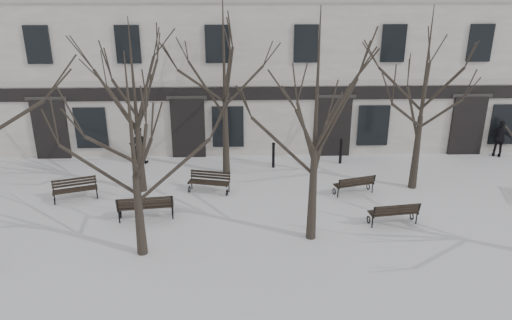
{
  "coord_description": "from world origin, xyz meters",
  "views": [
    {
      "loc": [
        -0.93,
        -14.91,
        8.57
      ],
      "look_at": [
        -0.4,
        3.0,
        1.68
      ],
      "focal_mm": 35.0,
      "sensor_mm": 36.0,
      "label": 1
    }
  ],
  "objects_px": {
    "bench_0": "(75,189)",
    "bench_4": "(355,184)",
    "bench_1": "(146,206)",
    "bench_3": "(209,181)",
    "tree_2": "(317,102)",
    "tree_1": "(132,134)",
    "bench_2": "(394,212)"
  },
  "relations": [
    {
      "from": "bench_3",
      "to": "bench_1",
      "type": "bearing_deg",
      "value": -119.31
    },
    {
      "from": "bench_0",
      "to": "bench_1",
      "type": "relative_size",
      "value": 0.85
    },
    {
      "from": "tree_2",
      "to": "tree_1",
      "type": "bearing_deg",
      "value": -171.41
    },
    {
      "from": "bench_0",
      "to": "bench_1",
      "type": "height_order",
      "value": "bench_1"
    },
    {
      "from": "tree_2",
      "to": "bench_3",
      "type": "bearing_deg",
      "value": 133.51
    },
    {
      "from": "tree_2",
      "to": "bench_2",
      "type": "xyz_separation_m",
      "value": [
        3.07,
        0.85,
        -4.27
      ]
    },
    {
      "from": "bench_1",
      "to": "bench_3",
      "type": "height_order",
      "value": "bench_1"
    },
    {
      "from": "bench_0",
      "to": "bench_1",
      "type": "distance_m",
      "value": 3.59
    },
    {
      "from": "bench_4",
      "to": "bench_1",
      "type": "bearing_deg",
      "value": -2.56
    },
    {
      "from": "tree_1",
      "to": "bench_4",
      "type": "height_order",
      "value": "tree_1"
    },
    {
      "from": "tree_1",
      "to": "bench_4",
      "type": "xyz_separation_m",
      "value": [
        7.76,
        4.29,
        -3.59
      ]
    },
    {
      "from": "bench_0",
      "to": "bench_2",
      "type": "distance_m",
      "value": 12.23
    },
    {
      "from": "tree_1",
      "to": "bench_2",
      "type": "bearing_deg",
      "value": 11.07
    },
    {
      "from": "bench_1",
      "to": "bench_4",
      "type": "xyz_separation_m",
      "value": [
        8.04,
        1.97,
        -0.1
      ]
    },
    {
      "from": "bench_1",
      "to": "bench_2",
      "type": "relative_size",
      "value": 1.14
    },
    {
      "from": "bench_0",
      "to": "bench_2",
      "type": "bearing_deg",
      "value": -30.4
    },
    {
      "from": "bench_1",
      "to": "bench_4",
      "type": "distance_m",
      "value": 8.28
    },
    {
      "from": "tree_2",
      "to": "bench_4",
      "type": "distance_m",
      "value": 5.94
    },
    {
      "from": "bench_4",
      "to": "bench_2",
      "type": "bearing_deg",
      "value": 91.69
    },
    {
      "from": "bench_4",
      "to": "tree_2",
      "type": "bearing_deg",
      "value": 40.95
    },
    {
      "from": "bench_2",
      "to": "bench_1",
      "type": "bearing_deg",
      "value": -12.26
    },
    {
      "from": "bench_0",
      "to": "bench_1",
      "type": "xyz_separation_m",
      "value": [
        3.1,
        -1.81,
        0.09
      ]
    },
    {
      "from": "bench_3",
      "to": "tree_1",
      "type": "bearing_deg",
      "value": -98.85
    },
    {
      "from": "bench_0",
      "to": "bench_3",
      "type": "distance_m",
      "value": 5.29
    },
    {
      "from": "bench_3",
      "to": "bench_4",
      "type": "xyz_separation_m",
      "value": [
        5.88,
        -0.4,
        -0.01
      ]
    },
    {
      "from": "bench_0",
      "to": "bench_4",
      "type": "height_order",
      "value": "bench_0"
    },
    {
      "from": "tree_2",
      "to": "bench_1",
      "type": "distance_m",
      "value": 7.33
    },
    {
      "from": "tree_2",
      "to": "bench_3",
      "type": "height_order",
      "value": "tree_2"
    },
    {
      "from": "tree_1",
      "to": "bench_4",
      "type": "distance_m",
      "value": 9.57
    },
    {
      "from": "tree_1",
      "to": "tree_2",
      "type": "bearing_deg",
      "value": 8.59
    },
    {
      "from": "tree_1",
      "to": "bench_1",
      "type": "bearing_deg",
      "value": 96.81
    },
    {
      "from": "tree_1",
      "to": "bench_1",
      "type": "distance_m",
      "value": 4.2
    }
  ]
}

